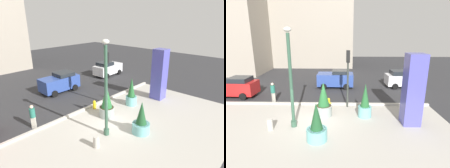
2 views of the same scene
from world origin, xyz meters
TOP-DOWN VIEW (x-y plane):
  - ground_plane at (0.00, 4.00)m, footprint 60.00×60.00m
  - plaza_pavement at (0.00, -2.00)m, footprint 18.00×10.00m
  - curb_strip at (0.00, 3.12)m, footprint 18.00×0.24m
  - lamp_post at (-1.19, -0.64)m, footprint 0.44×0.44m
  - art_pillar_blue at (6.36, -0.05)m, footprint 1.10×1.10m
  - potted_plant_near_right at (3.50, 0.91)m, footprint 0.94×0.94m
  - potted_plant_by_pillar at (0.49, -2.16)m, footprint 1.16×1.16m
  - potted_plant_near_left at (0.57, 1.02)m, footprint 1.17×1.17m
  - fire_hydrant at (0.81, 2.67)m, footprint 0.36×0.26m
  - concrete_bollard at (-2.53, -1.11)m, footprint 0.36×0.36m
  - traffic_light_corner at (2.32, 2.68)m, footprint 0.28×0.42m
  - car_curb_west at (8.53, 8.51)m, footprint 3.94×2.14m
  - car_intersection at (1.21, 8.20)m, footprint 3.83×2.11m
  - car_curb_east at (-8.02, 5.04)m, footprint 4.01×2.18m
  - pedestrian_crossing at (-3.99, 3.59)m, footprint 0.51×0.51m

SIDE VIEW (x-z plane):
  - ground_plane at x=0.00m, z-range 0.00..0.00m
  - plaza_pavement at x=0.00m, z-range -0.01..0.01m
  - curb_strip at x=0.00m, z-range 0.00..0.16m
  - fire_hydrant at x=0.81m, z-range -0.01..0.74m
  - concrete_bollard at x=-2.53m, z-range 0.00..0.75m
  - potted_plant_by_pillar at x=0.49m, z-range -0.27..1.97m
  - car_curb_west at x=8.53m, z-range 0.00..1.82m
  - car_curb_east at x=-8.02m, z-range 0.00..1.86m
  - pedestrian_crossing at x=-3.99m, z-range 0.10..1.83m
  - car_intersection at x=1.21m, z-range 0.01..1.92m
  - potted_plant_near_right at x=3.50m, z-range -0.23..2.20m
  - potted_plant_near_left at x=0.57m, z-range -0.20..2.29m
  - art_pillar_blue at x=6.36m, z-range 0.00..4.61m
  - lamp_post at x=-1.19m, z-range -0.08..6.06m
  - traffic_light_corner at x=2.32m, z-range 0.79..5.32m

